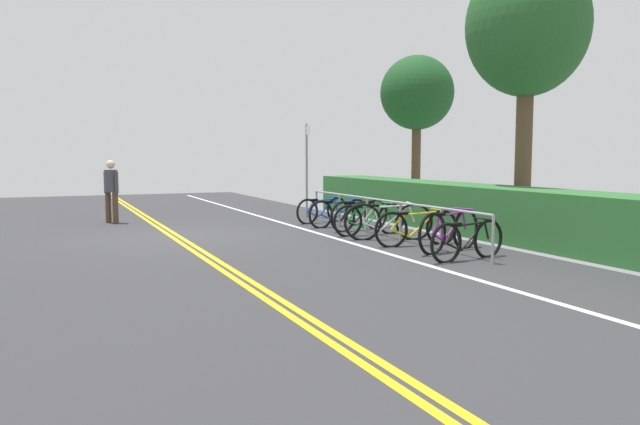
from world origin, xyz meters
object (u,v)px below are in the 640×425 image
at_px(bicycle_2, 360,215).
at_px(bicycle_5, 417,228).
at_px(bicycle_1, 339,213).
at_px(bicycle_3, 370,219).
at_px(bicycle_7, 468,240).
at_px(bike_rack, 383,209).
at_px(tree_near_left, 417,94).
at_px(sign_post_near, 307,162).
at_px(pedestrian, 111,187).
at_px(bicycle_6, 449,231).
at_px(tree_mid, 527,28).
at_px(bicycle_4, 388,222).
at_px(bicycle_0, 322,210).

distance_m(bicycle_2, bicycle_5, 2.58).
height_order(bicycle_1, bicycle_3, bicycle_3).
distance_m(bicycle_1, bicycle_3, 1.67).
relative_size(bicycle_1, bicycle_7, 1.05).
xyz_separation_m(bike_rack, tree_near_left, (-4.71, 3.81, 2.93)).
xyz_separation_m(bike_rack, sign_post_near, (-4.46, 0.12, 0.93)).
bearing_deg(bicycle_5, bike_rack, 179.79).
bearing_deg(bicycle_7, tree_near_left, 153.08).
height_order(bicycle_5, pedestrian, pedestrian).
bearing_deg(bicycle_5, pedestrian, -142.09).
bearing_deg(bicycle_1, sign_post_near, 176.41).
distance_m(bicycle_6, pedestrian, 8.83).
bearing_deg(bicycle_1, tree_near_left, 124.36).
relative_size(bicycle_7, tree_mid, 0.27).
distance_m(bicycle_2, tree_mid, 5.39).
distance_m(bicycle_4, sign_post_near, 5.00).
bearing_deg(bicycle_2, bicycle_0, -175.24).
xyz_separation_m(bicycle_2, sign_post_near, (-3.20, 0.01, 1.18)).
bearing_deg(bicycle_6, bicycle_7, -16.27).
relative_size(bicycle_1, pedestrian, 1.08).
bearing_deg(pedestrian, bicycle_6, 35.26).
bearing_deg(bicycle_3, bike_rack, 12.09).
height_order(bicycle_0, bicycle_6, bicycle_6).
bearing_deg(tree_mid, sign_post_near, -150.74).
height_order(bicycle_1, pedestrian, pedestrian).
height_order(bicycle_0, bicycle_4, bicycle_4).
distance_m(bicycle_7, sign_post_near, 7.57).
bearing_deg(bicycle_3, bicycle_2, 166.71).
distance_m(bike_rack, bicycle_1, 2.11).
relative_size(bicycle_0, bicycle_2, 0.93).
bearing_deg(bicycle_5, bicycle_0, -179.59).
relative_size(bicycle_3, bicycle_7, 1.09).
xyz_separation_m(bike_rack, tree_mid, (0.75, 3.04, 3.80)).
xyz_separation_m(bicycle_3, tree_near_left, (-4.29, 3.90, 3.19)).
distance_m(bicycle_0, pedestrian, 5.34).
bearing_deg(bicycle_2, bicycle_6, 0.42).
distance_m(bicycle_0, bicycle_7, 6.05).
bearing_deg(tree_near_left, bicycle_4, -37.41).
relative_size(bicycle_5, tree_mid, 0.30).
height_order(bicycle_1, tree_mid, tree_mid).
bearing_deg(bicycle_4, bicycle_0, 178.96).
distance_m(bicycle_0, bicycle_3, 2.62).
distance_m(bicycle_3, tree_near_left, 6.62).
distance_m(bicycle_5, tree_near_left, 7.81).
height_order(bicycle_6, tree_mid, tree_mid).
height_order(sign_post_near, tree_near_left, tree_near_left).
distance_m(bicycle_6, bicycle_7, 0.89).
distance_m(bicycle_3, pedestrian, 6.74).
distance_m(bicycle_2, pedestrian, 6.34).
bearing_deg(bike_rack, bicycle_7, -2.16).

